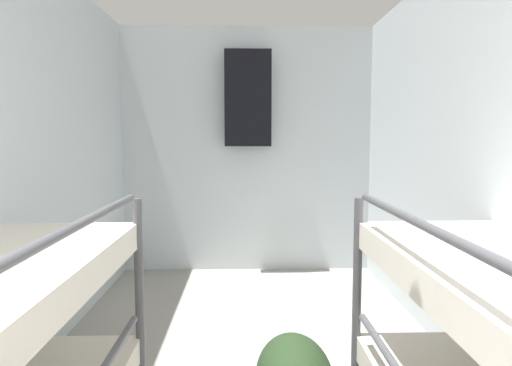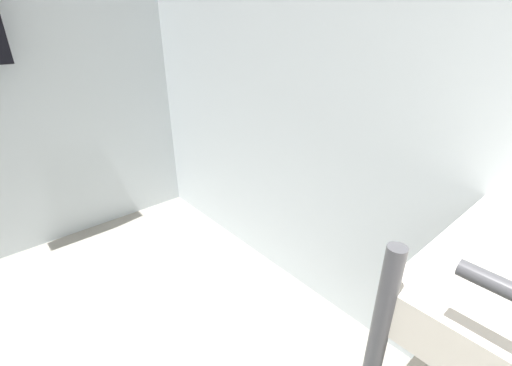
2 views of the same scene
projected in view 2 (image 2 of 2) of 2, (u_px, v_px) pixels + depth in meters
The scene contains 0 objects.
Camera 2 is at (-0.07, 2.10, 1.45)m, focal length 24.00 mm.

